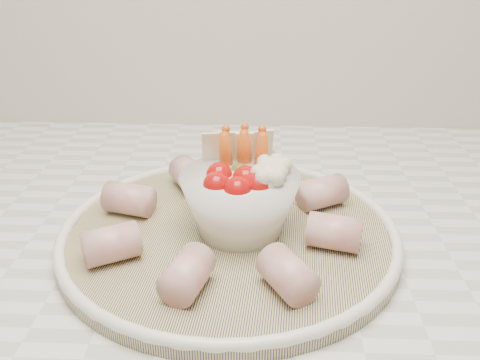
{
  "coord_description": "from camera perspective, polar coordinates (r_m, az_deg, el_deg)",
  "views": [
    {
      "loc": [
        0.08,
        0.87,
        1.23
      ],
      "look_at": [
        0.06,
        1.37,
        1.0
      ],
      "focal_mm": 40.0,
      "sensor_mm": 36.0,
      "label": 1
    }
  ],
  "objects": [
    {
      "name": "veggie_bowl",
      "position": [
        0.56,
        0.16,
        -1.87
      ],
      "size": [
        0.13,
        0.13,
        0.11
      ],
      "color": "white",
      "rests_on": "serving_platter"
    },
    {
      "name": "cured_meat_rolls",
      "position": [
        0.57,
        -1.25,
        -3.73
      ],
      "size": [
        0.28,
        0.29,
        0.04
      ],
      "color": "#B75358",
      "rests_on": "serving_platter"
    },
    {
      "name": "serving_platter",
      "position": [
        0.58,
        -1.17,
        -5.66
      ],
      "size": [
        0.39,
        0.39,
        0.02
      ],
      "color": "navy",
      "rests_on": "kitchen_counter"
    }
  ]
}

